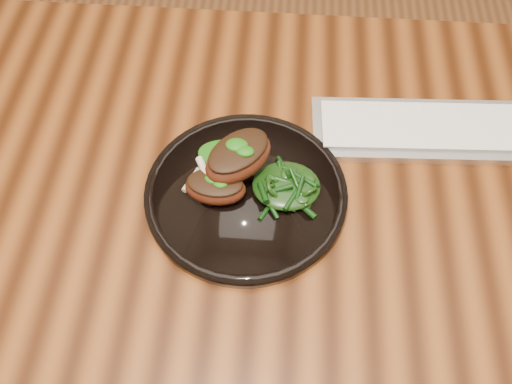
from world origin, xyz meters
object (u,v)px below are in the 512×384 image
at_px(plate, 246,193).
at_px(lamb_chop_front, 215,187).
at_px(desk, 293,205).
at_px(keyboard, 442,130).
at_px(greens_heap, 286,183).

xyz_separation_m(plate, lamb_chop_front, (-0.05, -0.01, 0.03)).
xyz_separation_m(desk, lamb_chop_front, (-0.12, -0.05, 0.12)).
height_order(desk, keyboard, keyboard).
bearing_deg(plate, greens_heap, 5.19).
distance_m(desk, plate, 0.13).
height_order(lamb_chop_front, greens_heap, lamb_chop_front).
bearing_deg(plate, keyboard, 25.70).
bearing_deg(plate, desk, 29.82).
xyz_separation_m(plate, greens_heap, (0.06, 0.01, 0.03)).
xyz_separation_m(desk, greens_heap, (-0.02, -0.04, 0.12)).
bearing_deg(plate, lamb_chop_front, -166.42).
bearing_deg(lamb_chop_front, greens_heap, 8.80).
relative_size(greens_heap, keyboard, 0.24).
xyz_separation_m(desk, plate, (-0.08, -0.04, 0.09)).
bearing_deg(keyboard, desk, -155.68).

